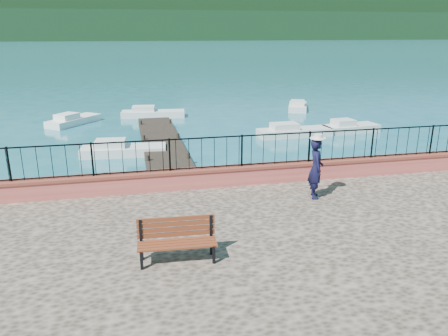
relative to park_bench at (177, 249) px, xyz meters
name	(u,v)px	position (x,y,z in m)	size (l,w,h in m)	color
ground	(291,279)	(2.81, 0.64, -1.48)	(2000.00, 2000.00, 0.00)	#19596B
parapet	(251,174)	(2.81, 4.34, 0.01)	(28.00, 0.46, 0.58)	#CC6049
railing	(251,151)	(2.81, 4.34, 0.78)	(27.00, 0.05, 0.95)	black
dock	(165,151)	(0.81, 12.64, -1.33)	(2.00, 16.00, 0.30)	#2D231C
far_forest	(128,26)	(2.81, 300.64, 7.52)	(900.00, 60.00, 18.00)	black
foothills	(126,9)	(2.81, 360.64, 20.52)	(900.00, 120.00, 44.00)	black
companion_hill	(296,36)	(222.81, 560.64, -1.48)	(448.00, 384.00, 180.00)	#142D23
park_bench	(177,249)	(0.00, 0.00, 0.00)	(1.64, 0.62, 0.90)	black
person	(316,168)	(4.25, 2.77, 0.59)	(0.63, 0.41, 1.73)	black
hat	(318,136)	(4.25, 2.77, 1.51)	(0.44, 0.44, 0.12)	white
boat_0	(124,147)	(-1.13, 12.92, -1.08)	(4.03, 1.30, 0.80)	silver
boat_1	(295,129)	(8.45, 14.91, -1.08)	(4.28, 1.30, 0.80)	silver
boat_2	(350,125)	(12.10, 15.23, -1.08)	(3.41, 1.30, 0.80)	silver
boat_3	(74,118)	(-4.27, 21.17, -1.08)	(3.78, 1.30, 0.80)	white
boat_4	(153,111)	(0.90, 22.58, -1.08)	(4.35, 1.30, 0.80)	silver
boat_5	(298,104)	(11.92, 23.21, -1.08)	(3.33, 1.30, 0.80)	silver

